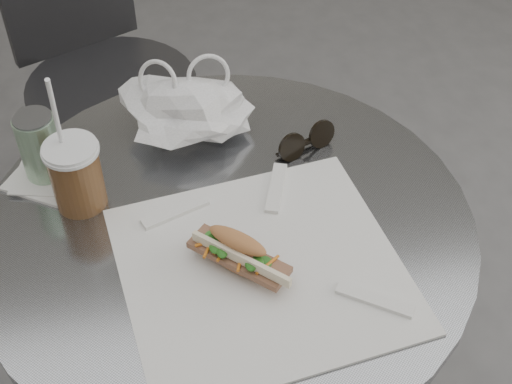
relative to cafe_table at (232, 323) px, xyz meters
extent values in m
cylinder|color=slate|center=(0.00, 0.00, -0.10)|extent=(0.08, 0.08, 0.71)
cylinder|color=slate|center=(0.00, 0.00, 0.26)|extent=(0.76, 0.76, 0.02)
cylinder|color=#313134|center=(-0.17, 0.72, -0.45)|extent=(0.37, 0.37, 0.02)
cylinder|color=#313134|center=(-0.17, 0.72, -0.22)|extent=(0.07, 0.07, 0.49)
cylinder|color=#313134|center=(-0.17, 0.72, 0.03)|extent=(0.42, 0.42, 0.02)
cube|color=white|center=(0.03, -0.11, 0.28)|extent=(0.44, 0.42, 0.00)
ellipsoid|color=#BC7647|center=(0.00, -0.10, 0.29)|extent=(0.18, 0.18, 0.02)
cube|color=brown|center=(0.00, -0.10, 0.30)|extent=(0.14, 0.14, 0.01)
ellipsoid|color=#BC7647|center=(0.00, -0.09, 0.32)|extent=(0.18, 0.18, 0.03)
cylinder|color=brown|center=(-0.22, 0.08, 0.33)|extent=(0.08, 0.08, 0.10)
cylinder|color=silver|center=(-0.22, 0.08, 0.38)|extent=(0.09, 0.09, 0.01)
cylinder|color=white|center=(-0.23, 0.09, 0.42)|extent=(0.02, 0.06, 0.20)
cylinder|color=black|center=(0.13, 0.12, 0.30)|extent=(0.05, 0.03, 0.05)
cylinder|color=black|center=(0.19, 0.14, 0.30)|extent=(0.05, 0.03, 0.05)
cube|color=black|center=(0.16, 0.13, 0.29)|extent=(0.02, 0.01, 0.00)
cube|color=white|center=(-0.27, 0.15, 0.28)|extent=(0.15, 0.15, 0.01)
cube|color=white|center=(-0.27, 0.15, 0.28)|extent=(0.12, 0.12, 0.00)
cylinder|color=#58985B|center=(-0.27, 0.15, 0.33)|extent=(0.06, 0.06, 0.12)
cylinder|color=slate|center=(-0.27, 0.15, 0.39)|extent=(0.06, 0.06, 0.00)
camera|label=1|loc=(-0.10, -0.74, 1.07)|focal=50.00mm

